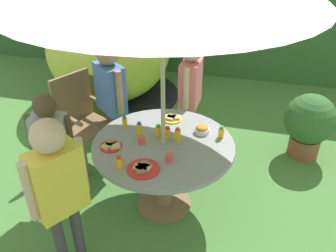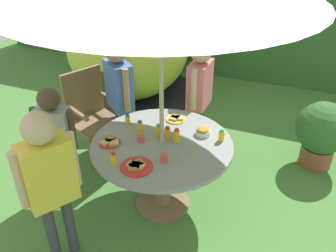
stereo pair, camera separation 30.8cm
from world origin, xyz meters
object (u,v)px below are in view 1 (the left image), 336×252
object	(u,v)px
dome_tent	(110,48)
juice_bottle_center_front	(158,131)
juice_bottle_near_right	(178,135)
plate_near_left	(143,168)
cup_near	(169,158)
wooden_chair	(81,115)
snack_bowl	(202,129)
plate_mid_right	(172,118)
juice_bottle_front_edge	(125,122)
plate_far_right	(111,146)
child_in_grey_shirt	(51,138)
potted_plant	(309,123)
juice_bottle_back_edge	(221,132)
juice_bottle_far_left	(119,162)
cup_far	(142,140)
child_in_yellow_shirt	(57,182)
child_in_blue_shirt	(110,88)
garden_table	(163,158)
juice_bottle_center_back	(168,132)
child_in_pink_shirt	(191,84)
juice_bottle_mid_left	(139,129)

from	to	relation	value
dome_tent	juice_bottle_center_front	world-z (taller)	dome_tent
juice_bottle_near_right	plate_near_left	bearing A→B (deg)	-110.25
juice_bottle_center_front	cup_near	xyz separation A→B (m)	(0.19, -0.35, -0.01)
wooden_chair	snack_bowl	bearing A→B (deg)	-75.06
plate_mid_right	juice_bottle_front_edge	bearing A→B (deg)	-149.24
plate_far_right	child_in_grey_shirt	bearing A→B (deg)	-175.22
child_in_grey_shirt	juice_bottle_near_right	size ratio (longest dim) A/B	8.89
potted_plant	juice_bottle_center_front	size ratio (longest dim) A/B	6.97
juice_bottle_back_edge	plate_far_right	bearing A→B (deg)	-156.23
wooden_chair	juice_bottle_front_edge	size ratio (longest dim) A/B	9.39
juice_bottle_back_edge	cup_near	size ratio (longest dim) A/B	1.53
child_in_grey_shirt	juice_bottle_center_front	size ratio (longest dim) A/B	10.79
juice_bottle_far_left	cup_near	world-z (taller)	juice_bottle_far_left
juice_bottle_back_edge	cup_far	bearing A→B (deg)	-157.75
child_in_yellow_shirt	child_in_blue_shirt	bearing A→B (deg)	40.04
garden_table	child_in_grey_shirt	size ratio (longest dim) A/B	1.07
plate_far_right	cup_near	xyz separation A→B (m)	(0.52, -0.07, 0.02)
plate_mid_right	juice_bottle_near_right	xyz separation A→B (m)	(0.13, -0.35, 0.05)
plate_near_left	juice_bottle_near_right	bearing A→B (deg)	69.75
child_in_blue_shirt	juice_bottle_center_back	xyz separation A→B (m)	(0.74, -0.50, -0.10)
plate_far_right	juice_bottle_back_edge	world-z (taller)	juice_bottle_back_edge
juice_bottle_far_left	plate_far_right	bearing A→B (deg)	125.51
wooden_chair	dome_tent	bearing A→B (deg)	37.20
child_in_pink_shirt	cup_far	bearing A→B (deg)	-9.84
child_in_blue_shirt	plate_far_right	size ratio (longest dim) A/B	7.04
child_in_yellow_shirt	plate_far_right	distance (m)	0.69
child_in_blue_shirt	plate_mid_right	size ratio (longest dim) A/B	7.20
juice_bottle_front_edge	cup_far	xyz separation A→B (m)	(0.24, -0.22, -0.02)
juice_bottle_far_left	cup_far	xyz separation A→B (m)	(0.06, 0.36, -0.02)
child_in_grey_shirt	snack_bowl	xyz separation A→B (m)	(1.24, 0.47, 0.01)
child_in_pink_shirt	cup_far	distance (m)	1.05
dome_tent	juice_bottle_center_back	xyz separation A→B (m)	(1.37, -1.98, 0.03)
plate_far_right	juice_bottle_mid_left	size ratio (longest dim) A/B	1.48
child_in_blue_shirt	juice_bottle_front_edge	distance (m)	0.54
potted_plant	plate_near_left	size ratio (longest dim) A/B	2.89
snack_bowl	child_in_pink_shirt	bearing A→B (deg)	109.38
child_in_grey_shirt	juice_bottle_center_back	world-z (taller)	child_in_grey_shirt
dome_tent	juice_bottle_far_left	xyz separation A→B (m)	(1.11, -2.48, 0.03)
child_in_yellow_shirt	plate_near_left	world-z (taller)	child_in_yellow_shirt
plate_mid_right	dome_tent	bearing A→B (deg)	128.66
child_in_blue_shirt	child_in_yellow_shirt	distance (m)	1.46
wooden_chair	plate_mid_right	bearing A→B (deg)	-69.94
wooden_chair	juice_bottle_near_right	xyz separation A→B (m)	(1.17, -0.47, 0.23)
child_in_grey_shirt	juice_bottle_mid_left	distance (m)	0.76
child_in_yellow_shirt	plate_near_left	xyz separation A→B (m)	(0.46, 0.45, -0.13)
plate_near_left	juice_bottle_front_edge	size ratio (longest dim) A/B	2.47
cup_near	child_in_blue_shirt	bearing A→B (deg)	134.81
child_in_yellow_shirt	plate_mid_right	distance (m)	1.35
juice_bottle_mid_left	child_in_pink_shirt	bearing A→B (deg)	73.08
wooden_chair	juice_bottle_center_back	world-z (taller)	wooden_chair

